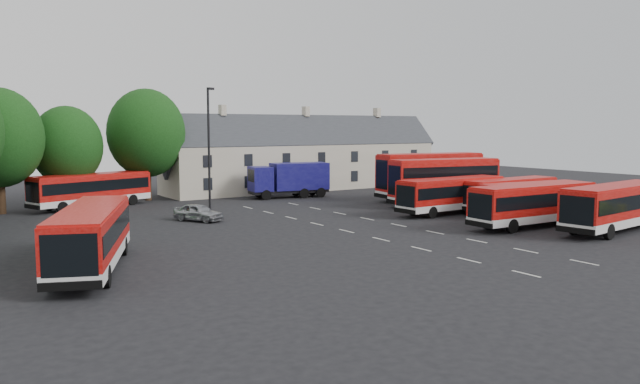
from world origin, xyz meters
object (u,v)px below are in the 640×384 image
Objects in this scene: silver_car at (198,212)px; lamppost at (209,150)px; bus_dd_south at (444,179)px; box_truck at (290,178)px; bus_row_a at (618,203)px; bus_west at (91,233)px.

lamppost is (1.19, 0.37, 5.04)m from silver_car.
bus_dd_south is 23.00m from lamppost.
silver_car is (-14.80, -10.46, -1.37)m from box_truck.
bus_dd_south is at bearing -38.19° from silver_car.
silver_car is at bearing 130.99° from bus_row_a.
bus_row_a is at bearing -79.74° from bus_dd_south.
box_truck reaches higher than silver_car.
bus_dd_south reaches higher than bus_row_a.
lamppost reaches higher than bus_row_a.
lamppost is at bearing -11.58° from silver_car.
bus_west is 2.86× the size of silver_car.
bus_dd_south is 36.35m from bus_west.
lamppost is at bearing -20.87° from bus_west.
bus_row_a is 33.17m from box_truck.
bus_dd_south is at bearing -53.05° from bus_west.
box_truck is 2.08× the size of silver_car.
bus_west is (-35.08, -9.52, -0.55)m from bus_dd_south.
bus_west is at bearing -155.01° from bus_dd_south.
bus_west is 17.73m from silver_car.
bus_west is at bearing -159.38° from silver_car.
bus_row_a is at bearing -70.98° from silver_car.
bus_west reaches higher than silver_car.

